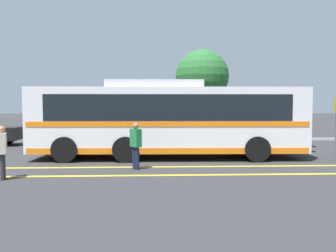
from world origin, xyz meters
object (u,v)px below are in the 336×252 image
parked_car_1 (79,133)px  tree_0 (202,77)px  parked_car_2 (185,131)px  pedestrian_0 (2,149)px  transit_bus (168,118)px  pedestrian_1 (136,143)px  bus_stop_sign (336,121)px

parked_car_1 → tree_0: tree_0 is taller
parked_car_2 → tree_0: tree_0 is taller
parked_car_1 → tree_0: 11.04m
parked_car_2 → pedestrian_0: bearing=142.8°
transit_bus → pedestrian_0: size_ratio=7.27×
transit_bus → parked_car_1: transit_bus is taller
parked_car_1 → pedestrian_0: (-0.19, -9.03, 0.21)m
parked_car_1 → pedestrian_1: 8.41m
pedestrian_1 → transit_bus: bearing=119.0°
pedestrian_1 → pedestrian_0: bearing=-105.6°
transit_bus → bus_stop_sign: bearing=79.1°
pedestrian_1 → tree_0: 15.27m
parked_car_1 → pedestrian_0: bearing=-3.7°
tree_0 → transit_bus: bearing=-105.3°
transit_bus → parked_car_2: (1.23, 5.29, -0.91)m
parked_car_1 → tree_0: bearing=127.1°
pedestrian_1 → tree_0: size_ratio=0.24×
pedestrian_0 → pedestrian_1: (3.81, 1.45, 0.01)m
bus_stop_sign → tree_0: bearing=-164.3°
parked_car_1 → pedestrian_1: (3.62, -7.59, 0.22)m
transit_bus → pedestrian_0: (-5.01, -4.06, -0.77)m
pedestrian_0 → tree_0: 18.00m
transit_bus → pedestrian_1: transit_bus is taller
parked_car_2 → bus_stop_sign: (5.25, -6.70, 0.83)m
bus_stop_sign → transit_bus: bearing=-100.9°
bus_stop_sign → parked_car_1: bearing=-118.1°
parked_car_2 → pedestrian_1: (-2.43, -7.90, 0.14)m
parked_car_1 → parked_car_2: parked_car_2 is taller
bus_stop_sign → pedestrian_0: bearing=-75.6°
pedestrian_1 → tree_0: (4.36, 14.18, 3.62)m
transit_bus → pedestrian_1: 2.98m
transit_bus → parked_car_1: 6.99m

